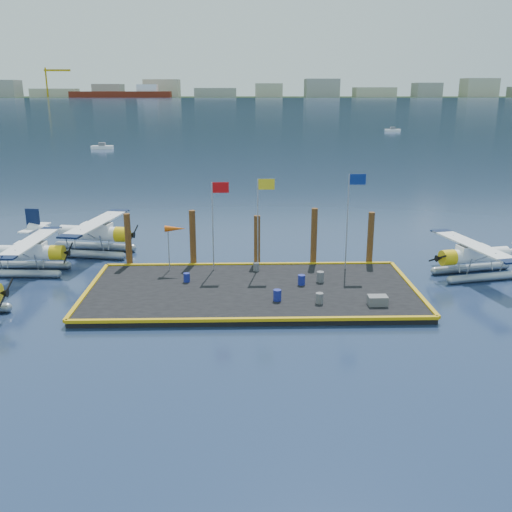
% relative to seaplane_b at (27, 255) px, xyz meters
% --- Properties ---
extents(ground, '(4000.00, 4000.00, 0.00)m').
position_rel_seaplane_b_xyz_m(ground, '(15.36, -4.68, -1.33)').
color(ground, '#172647').
rests_on(ground, ground).
extents(dock, '(20.00, 10.00, 0.40)m').
position_rel_seaplane_b_xyz_m(dock, '(15.36, -4.68, -1.13)').
color(dock, black).
rests_on(dock, ground).
extents(dock_bumpers, '(20.25, 10.25, 0.18)m').
position_rel_seaplane_b_xyz_m(dock_bumpers, '(15.36, -4.68, -0.84)').
color(dock_bumpers, '#C6970B').
rests_on(dock_bumpers, dock).
extents(far_backdrop, '(3050.00, 2050.00, 810.00)m').
position_rel_seaplane_b_xyz_m(far_backdrop, '(255.27, 1732.84, 8.12)').
color(far_backdrop, black).
rests_on(far_backdrop, ground).
extents(seaplane_b, '(7.77, 8.56, 3.04)m').
position_rel_seaplane_b_xyz_m(seaplane_b, '(0.00, 0.00, 0.00)').
color(seaplane_b, '#90959D').
rests_on(seaplane_b, ground).
extents(seaplane_c, '(8.84, 9.64, 3.41)m').
position_rel_seaplane_b_xyz_m(seaplane_c, '(3.38, 4.61, 0.16)').
color(seaplane_c, '#90959D').
rests_on(seaplane_c, ground).
extents(seaplane_d, '(7.98, 8.68, 3.07)m').
position_rel_seaplane_b_xyz_m(seaplane_d, '(30.57, -1.61, 0.01)').
color(seaplane_d, '#90959D').
rests_on(seaplane_d, ground).
extents(drum_0, '(0.40, 0.40, 0.57)m').
position_rel_seaplane_b_xyz_m(drum_0, '(11.25, -3.34, -0.64)').
color(drum_0, navy).
rests_on(drum_0, dock).
extents(drum_1, '(0.44, 0.44, 0.61)m').
position_rel_seaplane_b_xyz_m(drum_1, '(19.22, -7.35, -0.62)').
color(drum_1, '#59595E').
rests_on(drum_1, dock).
extents(drum_2, '(0.45, 0.45, 0.63)m').
position_rel_seaplane_b_xyz_m(drum_2, '(18.52, -4.10, -0.61)').
color(drum_2, navy).
rests_on(drum_2, dock).
extents(drum_3, '(0.47, 0.47, 0.66)m').
position_rel_seaplane_b_xyz_m(drum_3, '(16.82, -6.86, -0.60)').
color(drum_3, navy).
rests_on(drum_3, dock).
extents(drum_4, '(0.47, 0.47, 0.66)m').
position_rel_seaplane_b_xyz_m(drum_4, '(19.78, -3.55, -0.59)').
color(drum_4, '#59595E').
rests_on(drum_4, dock).
extents(drum_5, '(0.39, 0.39, 0.55)m').
position_rel_seaplane_b_xyz_m(drum_5, '(15.75, -1.14, -0.65)').
color(drum_5, '#59595E').
rests_on(drum_5, dock).
extents(crate, '(1.09, 0.73, 0.54)m').
position_rel_seaplane_b_xyz_m(crate, '(22.49, -7.71, -0.65)').
color(crate, '#59595E').
rests_on(crate, dock).
extents(flagpole_red, '(1.14, 0.08, 6.00)m').
position_rel_seaplane_b_xyz_m(flagpole_red, '(13.07, -0.88, 3.07)').
color(flagpole_red, '#9B9CA3').
rests_on(flagpole_red, dock).
extents(flagpole_yellow, '(1.14, 0.08, 6.20)m').
position_rel_seaplane_b_xyz_m(flagpole_yellow, '(16.06, -0.88, 3.19)').
color(flagpole_yellow, '#9B9CA3').
rests_on(flagpole_yellow, dock).
extents(flagpole_blue, '(1.14, 0.08, 6.50)m').
position_rel_seaplane_b_xyz_m(flagpole_blue, '(22.06, -0.88, 3.36)').
color(flagpole_blue, '#9B9CA3').
rests_on(flagpole_blue, dock).
extents(windsock, '(1.40, 0.44, 3.12)m').
position_rel_seaplane_b_xyz_m(windsock, '(10.33, -0.88, 1.90)').
color(windsock, '#9B9CA3').
rests_on(windsock, dock).
extents(piling_0, '(0.44, 0.44, 4.00)m').
position_rel_seaplane_b_xyz_m(piling_0, '(6.86, 0.72, 0.67)').
color(piling_0, '#472714').
rests_on(piling_0, ground).
extents(piling_1, '(0.44, 0.44, 4.20)m').
position_rel_seaplane_b_xyz_m(piling_1, '(11.36, 0.72, 0.77)').
color(piling_1, '#472714').
rests_on(piling_1, ground).
extents(piling_2, '(0.44, 0.44, 3.80)m').
position_rel_seaplane_b_xyz_m(piling_2, '(15.86, 0.72, 0.57)').
color(piling_2, '#472714').
rests_on(piling_2, ground).
extents(piling_3, '(0.44, 0.44, 4.30)m').
position_rel_seaplane_b_xyz_m(piling_3, '(19.86, 0.72, 0.82)').
color(piling_3, '#472714').
rests_on(piling_3, ground).
extents(piling_4, '(0.44, 0.44, 4.00)m').
position_rel_seaplane_b_xyz_m(piling_4, '(23.86, 0.72, 0.67)').
color(piling_4, '#472714').
rests_on(piling_4, ground).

